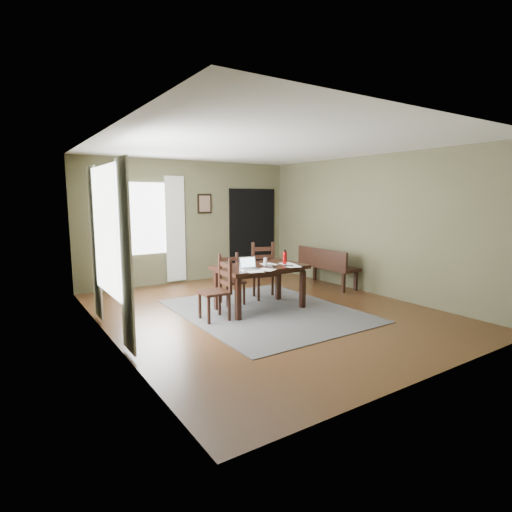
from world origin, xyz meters
TOP-DOWN VIEW (x-y plane):
  - ground at (0.00, 0.00)m, footprint 5.00×6.00m
  - room_shell at (0.00, 0.00)m, footprint 5.02×6.02m
  - rug at (0.00, 0.00)m, footprint 2.60×3.20m
  - dining_table at (-0.01, 0.16)m, footprint 1.49×0.90m
  - chair_end at (-0.89, 0.04)m, footprint 0.44×0.44m
  - chair_back_left at (-0.23, 0.75)m, footprint 0.44×0.44m
  - chair_back_right at (0.50, 0.75)m, footprint 0.58×0.58m
  - bench at (2.15, 0.85)m, footprint 0.47×1.45m
  - laptop at (-0.35, -0.03)m, footprint 0.31×0.26m
  - computer_mouse at (0.07, -0.04)m, footprint 0.09×0.12m
  - tv_remote at (0.35, -0.15)m, footprint 0.10×0.16m
  - drinking_glass at (0.05, 0.09)m, footprint 0.08×0.08m
  - water_bottle at (0.42, 0.05)m, footprint 0.08×0.08m
  - paper_a at (-0.37, -0.21)m, footprint 0.31×0.37m
  - paper_b at (0.41, -0.19)m, footprint 0.30×0.34m
  - paper_c at (0.18, 0.17)m, footprint 0.23×0.29m
  - paper_d at (0.48, 0.04)m, footprint 0.23×0.29m
  - paper_e at (-0.15, -0.22)m, footprint 0.31×0.34m
  - window_left at (-2.47, 0.20)m, footprint 0.01×1.30m
  - window_back at (-1.00, 2.97)m, footprint 1.00×0.01m
  - curtain_left_near at (-2.44, -0.62)m, footprint 0.03×0.48m
  - curtain_left_far at (-2.44, 1.02)m, footprint 0.03×0.48m
  - curtain_back_left at (-1.62, 2.94)m, footprint 0.44×0.03m
  - curtain_back_right at (-0.38, 2.94)m, footprint 0.44×0.03m
  - framed_picture at (0.35, 2.97)m, footprint 0.34×0.03m
  - doorway_back at (1.65, 2.97)m, footprint 1.30×0.03m

SIDE VIEW (x-z plane):
  - ground at x=0.00m, z-range -0.01..0.00m
  - rug at x=0.00m, z-range 0.00..0.01m
  - chair_back_left at x=-0.23m, z-range -0.01..0.88m
  - chair_end at x=-0.89m, z-range -0.01..0.95m
  - bench at x=2.15m, z-range 0.08..0.90m
  - chair_back_right at x=0.50m, z-range -0.01..1.03m
  - dining_table at x=-0.01m, z-range 0.29..1.04m
  - paper_d at x=0.48m, z-range 0.76..0.76m
  - paper_c at x=0.18m, z-range 0.76..0.76m
  - paper_e at x=-0.15m, z-range 0.76..0.76m
  - paper_b at x=0.41m, z-range 0.76..0.76m
  - paper_a at x=-0.37m, z-range 0.76..0.76m
  - tv_remote at x=0.35m, z-range 0.76..0.77m
  - computer_mouse at x=0.07m, z-range 0.76..0.79m
  - laptop at x=-0.35m, z-range 0.71..0.90m
  - drinking_glass at x=0.05m, z-range 0.76..0.89m
  - water_bottle at x=0.42m, z-range 0.75..0.99m
  - doorway_back at x=1.65m, z-range 0.00..2.10m
  - curtain_left_near at x=-2.44m, z-range 0.05..2.35m
  - curtain_left_far at x=-2.44m, z-range 0.05..2.35m
  - curtain_back_left at x=-1.62m, z-range 0.05..2.35m
  - curtain_back_right at x=-0.38m, z-range 0.05..2.35m
  - window_left at x=-2.47m, z-range 0.60..2.30m
  - window_back at x=-1.00m, z-range 0.70..2.20m
  - framed_picture at x=0.35m, z-range 1.53..1.97m
  - room_shell at x=0.00m, z-range 0.45..3.16m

